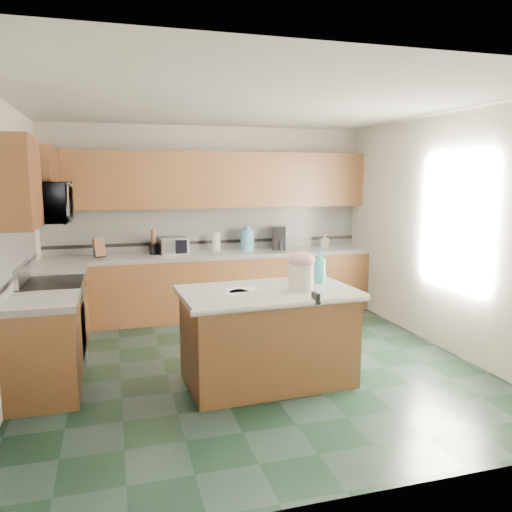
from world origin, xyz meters
name	(u,v)px	position (x,y,z in m)	size (l,w,h in m)	color
floor	(252,365)	(0.00, 0.00, 0.00)	(4.60, 4.60, 0.00)	black
ceiling	(251,103)	(0.00, 0.00, 2.70)	(4.60, 4.60, 0.00)	white
wall_back	(209,221)	(0.00, 2.32, 1.35)	(4.60, 0.04, 2.70)	white
wall_front	(358,287)	(0.00, -2.32, 1.35)	(4.60, 0.04, 2.70)	white
wall_left	(2,249)	(-2.32, 0.00, 1.35)	(0.04, 4.60, 2.70)	white
wall_right	(445,233)	(2.32, 0.00, 1.35)	(0.04, 4.60, 2.70)	white
back_base_cab	(214,287)	(0.00, 2.00, 0.43)	(4.60, 0.60, 0.86)	#33180C
back_countertop	(214,255)	(0.00, 2.00, 0.89)	(4.60, 0.64, 0.06)	white
back_upper_cab	(211,180)	(0.00, 2.13, 1.94)	(4.60, 0.33, 0.78)	#33180C
back_backsplash	(209,229)	(0.00, 2.29, 1.24)	(4.60, 0.02, 0.63)	silver
back_accent_band	(210,242)	(0.00, 2.28, 1.04)	(4.60, 0.01, 0.05)	black
left_base_cab_rear	(60,309)	(-2.00, 1.29, 0.43)	(0.60, 0.82, 0.86)	#33180C
left_counter_rear	(58,271)	(-2.00, 1.29, 0.89)	(0.64, 0.82, 0.06)	white
left_base_cab_front	(44,352)	(-2.00, -0.24, 0.43)	(0.60, 0.72, 0.86)	#33180C
left_counter_front	(41,302)	(-2.00, -0.24, 0.89)	(0.64, 0.72, 0.06)	white
left_backsplash	(18,252)	(-2.29, 0.55, 1.24)	(0.02, 2.30, 0.63)	silver
left_accent_band	(20,271)	(-2.28, 0.55, 1.04)	(0.01, 2.30, 0.05)	black
left_upper_cab_rear	(41,181)	(-2.13, 1.42, 1.94)	(0.33, 1.09, 0.78)	#33180C
left_upper_cab_front	(15,182)	(-2.13, -0.24, 1.94)	(0.33, 0.72, 0.78)	#33180C
range_body	(53,328)	(-2.00, 0.50, 0.44)	(0.60, 0.76, 0.88)	#B7B7BC
range_oven_door	(83,329)	(-1.71, 0.50, 0.40)	(0.02, 0.68, 0.55)	black
range_cooktop	(50,284)	(-2.00, 0.50, 0.90)	(0.62, 0.78, 0.04)	black
range_handle	(84,294)	(-1.68, 0.50, 0.78)	(0.02, 0.02, 0.66)	#B7B7BC
range_backguard	(22,274)	(-2.26, 0.50, 1.02)	(0.06, 0.76, 0.18)	#B7B7BC
microwave	(45,202)	(-2.00, 0.50, 1.73)	(0.73, 0.50, 0.41)	#B7B7BC
island_base	(268,339)	(0.04, -0.44, 0.43)	(1.55, 0.89, 0.86)	#33180C
island_top	(268,293)	(0.04, -0.44, 0.89)	(1.65, 0.99, 0.06)	white
island_bullnose	(285,305)	(0.04, -0.93, 0.89)	(0.06, 0.06, 1.65)	white
treat_jar	(301,277)	(0.34, -0.54, 1.05)	(0.24, 0.24, 0.25)	beige
treat_jar_lid	(301,260)	(0.34, -0.54, 1.21)	(0.26, 0.26, 0.16)	#D08F9F
treat_jar_knob	(301,254)	(0.34, -0.54, 1.26)	(0.03, 0.03, 0.09)	tan
treat_jar_knob_end_l	(297,255)	(0.29, -0.54, 1.26)	(0.05, 0.05, 0.05)	tan
treat_jar_knob_end_r	(306,254)	(0.38, -0.54, 1.26)	(0.05, 0.05, 0.05)	tan
soap_bottle_island	(320,266)	(0.64, -0.30, 1.09)	(0.13, 0.13, 0.35)	#39AAB0
paper_sheet_a	(237,292)	(-0.28, -0.47, 0.92)	(0.25, 0.19, 0.00)	white
paper_sheet_b	(242,289)	(-0.20, -0.37, 0.92)	(0.29, 0.22, 0.00)	white
clamp_body	(316,298)	(0.33, -0.91, 0.93)	(0.03, 0.11, 0.10)	black
clamp_handle	(319,302)	(0.33, -0.98, 0.91)	(0.02, 0.02, 0.08)	black
knife_block	(99,248)	(-1.55, 2.05, 1.04)	(0.14, 0.11, 0.25)	#472814
utensil_crock	(153,249)	(-0.83, 2.08, 0.99)	(0.11, 0.11, 0.14)	black
utensil_bundle	(153,237)	(-0.83, 2.08, 1.17)	(0.07, 0.07, 0.21)	#472814
toaster_oven	(173,246)	(-0.57, 2.05, 1.04)	(0.40, 0.27, 0.23)	#B7B7BC
toaster_oven_door	(174,247)	(-0.57, 1.92, 1.04)	(0.36, 0.01, 0.19)	black
paper_towel	(216,242)	(0.06, 2.10, 1.06)	(0.12, 0.12, 0.27)	white
paper_towel_base	(216,251)	(0.06, 2.10, 0.93)	(0.18, 0.18, 0.01)	#B7B7BC
water_jug	(247,240)	(0.51, 2.06, 1.08)	(0.19, 0.19, 0.32)	#5A99BD
water_jug_neck	(247,227)	(0.51, 2.06, 1.26)	(0.09, 0.09, 0.05)	#5A99BD
coffee_maker	(279,238)	(1.01, 2.08, 1.08)	(0.19, 0.21, 0.33)	black
coffee_carafe	(280,245)	(1.01, 2.03, 0.99)	(0.14, 0.14, 0.14)	black
soap_bottle_back	(325,241)	(1.73, 2.05, 1.02)	(0.09, 0.10, 0.21)	white
soap_back_cap	(325,233)	(1.73, 2.05, 1.14)	(0.02, 0.02, 0.03)	red
window_light_proxy	(455,221)	(2.29, -0.20, 1.50)	(0.02, 1.40, 1.10)	white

